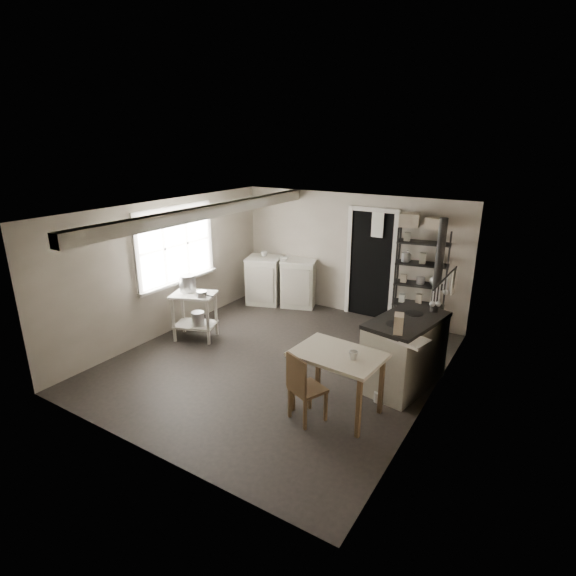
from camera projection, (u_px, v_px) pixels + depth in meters
The scene contains 31 objects.
floor at pixel (278, 361), 6.88m from camera, with size 5.00×5.00×0.00m, color black.
ceiling at pixel (276, 211), 6.15m from camera, with size 5.00×5.00×0.00m, color silver.
wall_back at pixel (349, 254), 8.53m from camera, with size 4.50×0.02×2.30m, color #ABA292.
wall_front at pixel (141, 358), 4.51m from camera, with size 4.50×0.02×2.30m, color #ABA292.
wall_left at pixel (167, 268), 7.65m from camera, with size 0.02×5.00×2.30m, color #ABA292.
wall_right at pixel (433, 322), 5.39m from camera, with size 0.02×5.00×2.30m, color #ABA292.
window at pixel (175, 246), 7.68m from camera, with size 0.12×1.76×1.28m, color silver, non-canonical shape.
doorway at pixel (370, 266), 8.33m from camera, with size 0.96×0.10×2.08m, color silver, non-canonical shape.
ceiling_beam at pixel (210, 211), 6.79m from camera, with size 0.18×5.00×0.18m, color silver, non-canonical shape.
wallpaper_panel at pixel (433, 322), 5.39m from camera, with size 0.01×5.00×2.30m, color #C2B19D, non-canonical shape.
utensil_rail at pixel (444, 277), 5.78m from camera, with size 0.06×1.20×0.44m, color #A5A6A8, non-canonical shape.
prep_table at pixel (195, 316), 7.57m from camera, with size 0.70×0.50×0.80m, color silver, non-canonical shape.
stockpot at pixel (188, 283), 7.51m from camera, with size 0.27×0.27×0.29m, color #A5A6A8.
saucepan at pixel (202, 294), 7.27m from camera, with size 0.17×0.17×0.10m, color #A5A6A8.
bucket at pixel (198, 319), 7.50m from camera, with size 0.21×0.21×0.23m, color #A5A6A8.
base_cabinets at pixel (282, 282), 9.16m from camera, with size 1.47×0.63×0.96m, color beige, non-canonical shape.
mixing_bowl at pixel (283, 261), 8.86m from camera, with size 0.25×0.25×0.06m, color silver.
counter_cup at pixel (264, 256), 9.16m from camera, with size 0.13×0.13×0.10m, color silver.
shelf_rack at pixel (421, 279), 7.71m from camera, with size 0.87×0.34×1.84m, color black, non-canonical shape.
shelf_jar at pixel (408, 253), 7.72m from camera, with size 0.09×0.09×0.19m, color silver.
storage_box_a at pixel (410, 216), 7.50m from camera, with size 0.32×0.28×0.22m, color beige.
storage_box_b at pixel (435, 219), 7.35m from camera, with size 0.28×0.26×0.18m, color beige.
stove at pixel (404, 355), 6.11m from camera, with size 0.69×1.25×0.98m, color beige, non-canonical shape.
stovepipe at pixel (439, 269), 5.99m from camera, with size 0.11×0.11×1.40m, color black, non-canonical shape.
side_ledge at pixel (400, 373), 5.67m from camera, with size 0.61×0.33×0.94m, color silver, non-canonical shape.
oats_box at pixel (398, 330), 5.50m from camera, with size 0.11×0.19×0.28m, color beige.
work_table at pixel (337, 384), 5.50m from camera, with size 1.06×0.74×0.80m, color beige, non-canonical shape.
table_cup at pixel (353, 359), 5.22m from camera, with size 0.11×0.11×0.10m, color silver.
chair at pixel (308, 383), 5.32m from camera, with size 0.36×0.38×0.88m, color #513922, non-canonical shape.
flour_sack at pixel (403, 322), 7.75m from camera, with size 0.42×0.36×0.51m, color white.
floor_crock at pixel (378, 396), 5.81m from camera, with size 0.11×0.11×0.14m, color silver.
Camera 1 is at (3.40, -5.15, 3.25)m, focal length 28.00 mm.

